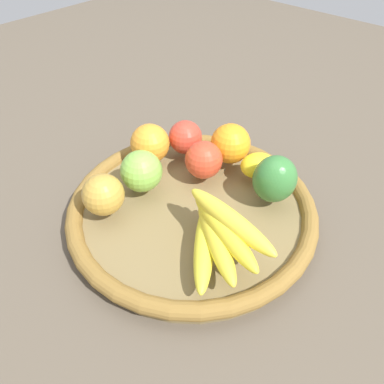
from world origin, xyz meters
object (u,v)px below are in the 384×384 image
(apple_0, at_px, (185,137))
(orange_1, at_px, (230,144))
(apple_3, at_px, (204,160))
(lemon_0, at_px, (258,165))
(banana_bunch, at_px, (219,233))
(apple_1, at_px, (103,195))
(bell_pepper, at_px, (275,179))
(orange_0, at_px, (150,143))
(apple_2, at_px, (141,171))

(apple_0, bearing_deg, orange_1, -156.75)
(orange_1, height_order, apple_3, orange_1)
(lemon_0, xyz_separation_m, apple_3, (0.07, 0.06, 0.01))
(orange_1, xyz_separation_m, banana_bunch, (-0.12, 0.18, -0.00))
(orange_1, bearing_deg, apple_1, 74.58)
(apple_0, distance_m, apple_1, 0.21)
(apple_1, bearing_deg, bell_pepper, -132.11)
(orange_1, distance_m, lemon_0, 0.07)
(orange_1, height_order, orange_0, orange_1)
(apple_2, distance_m, apple_3, 0.11)
(banana_bunch, relative_size, apple_3, 2.54)
(apple_0, height_order, orange_0, orange_0)
(apple_0, xyz_separation_m, apple_2, (-0.02, 0.13, 0.00))
(banana_bunch, relative_size, apple_0, 2.65)
(lemon_0, bearing_deg, bell_pepper, 148.25)
(banana_bunch, relative_size, apple_1, 2.52)
(banana_bunch, bearing_deg, apple_2, -6.43)
(apple_1, height_order, lemon_0, apple_1)
(apple_2, bearing_deg, apple_3, -120.27)
(orange_1, distance_m, banana_bunch, 0.22)
(banana_bunch, xyz_separation_m, apple_0, (0.20, -0.15, -0.00))
(apple_1, xyz_separation_m, apple_3, (-0.06, -0.18, -0.00))
(banana_bunch, bearing_deg, lemon_0, -73.09)
(orange_0, bearing_deg, lemon_0, -152.13)
(apple_0, bearing_deg, banana_bunch, 143.47)
(lemon_0, bearing_deg, apple_0, 11.70)
(lemon_0, relative_size, apple_3, 0.93)
(orange_1, xyz_separation_m, apple_3, (0.01, 0.07, -0.00))
(banana_bunch, xyz_separation_m, bell_pepper, (0.00, -0.15, 0.01))
(orange_1, bearing_deg, bell_pepper, 162.64)
(apple_2, bearing_deg, lemon_0, -129.18)
(apple_0, relative_size, apple_1, 0.95)
(banana_bunch, relative_size, apple_2, 2.38)
(orange_0, distance_m, apple_3, 0.11)
(banana_bunch, relative_size, lemon_0, 2.72)
(orange_0, bearing_deg, apple_0, -115.67)
(orange_0, bearing_deg, banana_bunch, 159.67)
(apple_0, height_order, bell_pepper, bell_pepper)
(orange_0, xyz_separation_m, apple_3, (-0.10, -0.03, -0.00))
(lemon_0, height_order, apple_3, apple_3)
(bell_pepper, distance_m, apple_3, 0.13)
(bell_pepper, relative_size, lemon_0, 1.33)
(apple_1, distance_m, bell_pepper, 0.28)
(apple_2, bearing_deg, apple_0, -82.31)
(orange_0, bearing_deg, apple_3, -163.32)
(apple_1, relative_size, lemon_0, 1.08)
(banana_bunch, distance_m, apple_2, 0.19)
(apple_0, distance_m, bell_pepper, 0.20)
(apple_2, distance_m, lemon_0, 0.21)
(banana_bunch, xyz_separation_m, apple_3, (0.13, -0.12, -0.00))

